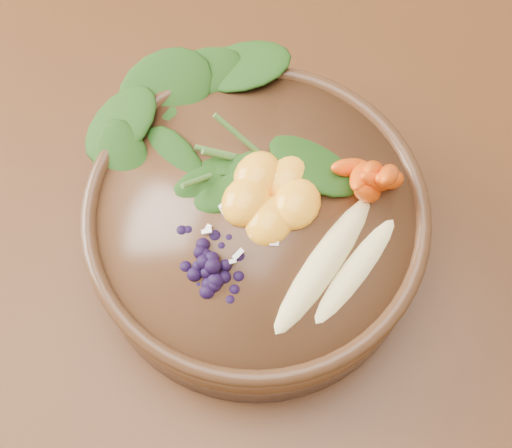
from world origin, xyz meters
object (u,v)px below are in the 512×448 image
Objects in this scene: carrot_cluster at (369,158)px; banana_halves at (341,261)px; mandarin_cluster at (272,188)px; blueberry_pile at (210,256)px; dining_table at (103,151)px; kale_heap at (260,119)px; stoneware_bowl at (256,229)px.

carrot_cluster reaches higher than banana_halves.
mandarin_cluster is 0.69× the size of blueberry_pile.
carrot_cluster is (0.28, 0.02, 0.21)m from dining_table.
dining_table is at bearing -166.28° from carrot_cluster.
dining_table is 20.95× the size of carrot_cluster.
dining_table is 0.35m from carrot_cluster.
kale_heap reaches higher than blueberry_pile.
stoneware_bowl is 0.09m from kale_heap.
carrot_cluster reaches higher than blueberry_pile.
banana_halves reaches higher than stoneware_bowl.
kale_heap is 1.19× the size of banana_halves.
banana_halves is at bearing -10.90° from dining_table.
kale_heap is 0.13m from banana_halves.
carrot_cluster reaches higher than dining_table.
mandarin_cluster is at bearing -7.77° from dining_table.
dining_table is 10.48× the size of banana_halves.
carrot_cluster is 0.08m from mandarin_cluster.
banana_halves is at bearing 28.38° from blueberry_pile.
banana_halves is 1.74× the size of mandarin_cluster.
stoneware_bowl is at bearing -123.69° from carrot_cluster.
carrot_cluster is at bearing 46.20° from stoneware_bowl.
kale_heap reaches higher than dining_table.
mandarin_cluster is at bearing 73.55° from stoneware_bowl.
blueberry_pile is at bearing -109.55° from carrot_cluster.
stoneware_bowl is 0.06m from mandarin_cluster.
mandarin_cluster is at bearing -129.81° from carrot_cluster.
dining_table is 12.51× the size of blueberry_pile.
dining_table is 18.22× the size of mandarin_cluster.
dining_table is 0.35m from banana_halves.
banana_halves is (0.08, -0.01, 0.05)m from stoneware_bowl.
kale_heap is 0.06m from mandarin_cluster.
blueberry_pile reaches higher than mandarin_cluster.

